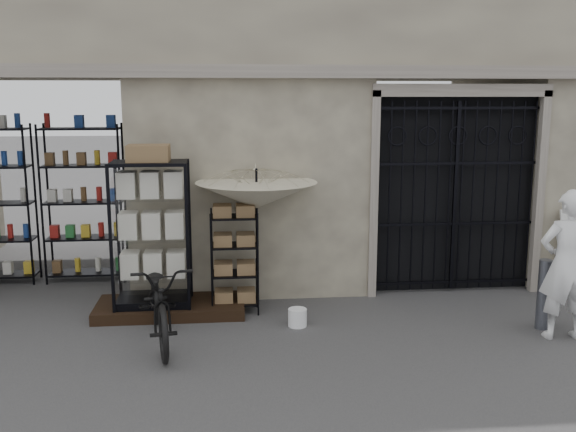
{
  "coord_description": "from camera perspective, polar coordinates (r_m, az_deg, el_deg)",
  "views": [
    {
      "loc": [
        -1.62,
        -6.94,
        2.95
      ],
      "look_at": [
        -0.8,
        1.4,
        1.35
      ],
      "focal_mm": 40.0,
      "sensor_mm": 36.0,
      "label": 1
    }
  ],
  "objects": [
    {
      "name": "ground",
      "position": [
        7.72,
        7.1,
        -11.76
      ],
      "size": [
        80.0,
        80.0,
        0.0
      ],
      "primitive_type": "plane",
      "color": "#232327",
      "rests_on": "ground"
    },
    {
      "name": "shop_recess",
      "position": [
        10.26,
        -21.86,
        1.9
      ],
      "size": [
        3.0,
        1.7,
        3.0
      ],
      "primitive_type": "cube",
      "color": "black",
      "rests_on": "ground"
    },
    {
      "name": "shop_shelving",
      "position": [
        10.79,
        -21.3,
        1.0
      ],
      "size": [
        2.7,
        0.5,
        2.5
      ],
      "primitive_type": "cube",
      "color": "black",
      "rests_on": "ground"
    },
    {
      "name": "iron_gate",
      "position": [
        9.92,
        14.31,
        2.06
      ],
      "size": [
        2.5,
        0.21,
        3.0
      ],
      "color": "black",
      "rests_on": "ground"
    },
    {
      "name": "step_platform",
      "position": [
        9.0,
        -10.39,
        -8.01
      ],
      "size": [
        2.0,
        0.9,
        0.15
      ],
      "primitive_type": "cube",
      "color": "black",
      "rests_on": "ground"
    },
    {
      "name": "display_cabinet",
      "position": [
        8.71,
        -11.98,
        -2.23
      ],
      "size": [
        1.12,
        0.91,
        2.1
      ],
      "rotation": [
        0.0,
        0.0,
        0.38
      ],
      "color": "black",
      "rests_on": "step_platform"
    },
    {
      "name": "wire_rack",
      "position": [
        8.79,
        -4.77,
        -4.13
      ],
      "size": [
        0.74,
        0.64,
        1.41
      ],
      "rotation": [
        0.0,
        0.0,
        0.38
      ],
      "color": "black",
      "rests_on": "ground"
    },
    {
      "name": "market_umbrella",
      "position": [
        8.71,
        -2.82,
        2.5
      ],
      "size": [
        1.78,
        1.8,
        2.35
      ],
      "rotation": [
        0.0,
        0.0,
        0.27
      ],
      "color": "black",
      "rests_on": "ground"
    },
    {
      "name": "white_bucket",
      "position": [
        8.36,
        0.84,
        -9.01
      ],
      "size": [
        0.28,
        0.28,
        0.23
      ],
      "primitive_type": "cylinder",
      "rotation": [
        0.0,
        0.0,
        0.18
      ],
      "color": "white",
      "rests_on": "ground"
    },
    {
      "name": "bicycle",
      "position": [
        8.07,
        -11.18,
        -10.86
      ],
      "size": [
        0.85,
        1.13,
        1.96
      ],
      "primitive_type": "imported",
      "rotation": [
        0.0,
        0.0,
        0.17
      ],
      "color": "black",
      "rests_on": "ground"
    },
    {
      "name": "steel_bollard",
      "position": [
        8.79,
        21.78,
        -6.49
      ],
      "size": [
        0.17,
        0.17,
        0.9
      ],
      "primitive_type": "cylinder",
      "rotation": [
        0.0,
        0.0,
        0.03
      ],
      "color": "slate",
      "rests_on": "ground"
    },
    {
      "name": "shopkeeper",
      "position": [
        8.71,
        23.04,
        -9.89
      ],
      "size": [
        0.74,
        1.87,
        0.44
      ],
      "primitive_type": "imported",
      "rotation": [
        0.0,
        0.0,
        3.11
      ],
      "color": "white",
      "rests_on": "ground"
    }
  ]
}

